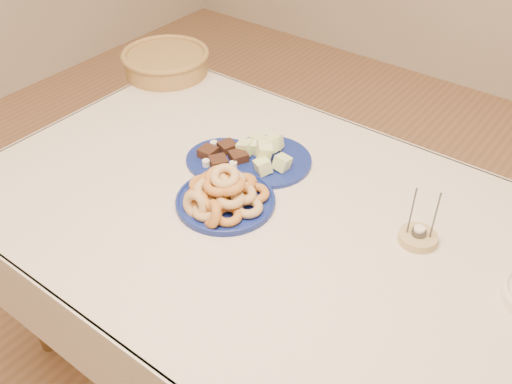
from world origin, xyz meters
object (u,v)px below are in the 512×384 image
Objects in this scene: wicker_basket at (166,61)px; candle_holder at (418,236)px; brownie_plate at (222,157)px; dining_table at (267,239)px; donut_platter at (224,195)px; melon_plate at (266,156)px.

candle_holder is at bearing -13.83° from wicker_basket.
wicker_basket reaches higher than brownie_plate.
brownie_plate is at bearing -30.26° from wicker_basket.
wicker_basket is at bearing 151.75° from dining_table.
wicker_basket is at bearing 166.17° from candle_holder.
candle_holder is (0.49, 0.19, -0.02)m from donut_platter.
melon_plate is 0.71m from wicker_basket.
melon_plate is at bearing 174.91° from candle_holder.
brownie_plate is 0.63m from candle_holder.
brownie_plate is at bearing -177.20° from candle_holder.
wicker_basket reaches higher than dining_table.
melon_plate is at bearing 34.82° from brownie_plate.
candle_holder is at bearing -5.09° from melon_plate.
dining_table is at bearing -159.68° from candle_holder.
candle_holder reaches higher than melon_plate.
donut_platter is at bearing -48.52° from brownie_plate.
brownie_plate is at bearing 156.44° from dining_table.
dining_table is at bearing -53.09° from melon_plate.
melon_plate is 0.14m from brownie_plate.
melon_plate is (-0.03, 0.24, -0.01)m from donut_platter.
donut_platter is 0.72× the size of wicker_basket.
dining_table is 0.19m from donut_platter.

